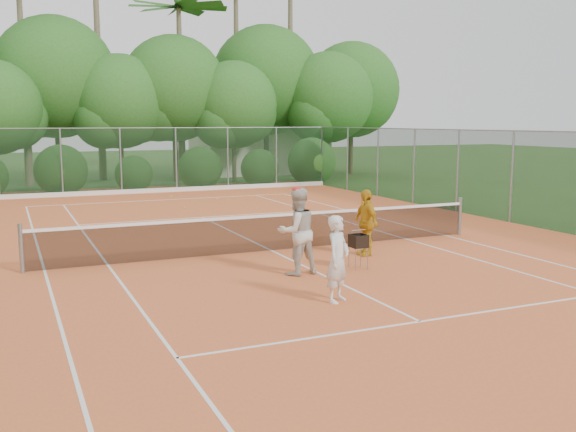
% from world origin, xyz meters
% --- Properties ---
extents(ground, '(120.00, 120.00, 0.00)m').
position_xyz_m(ground, '(0.00, 0.00, 0.00)').
color(ground, '#294D1B').
rests_on(ground, ground).
extents(clay_court, '(18.00, 36.00, 0.02)m').
position_xyz_m(clay_court, '(0.00, 0.00, 0.01)').
color(clay_court, orange).
rests_on(clay_court, ground).
extents(club_building, '(8.00, 5.00, 3.00)m').
position_xyz_m(club_building, '(9.00, 24.00, 1.50)').
color(club_building, beige).
rests_on(club_building, ground).
extents(tennis_net, '(11.97, 0.10, 1.10)m').
position_xyz_m(tennis_net, '(0.00, 0.00, 0.53)').
color(tennis_net, gray).
rests_on(tennis_net, clay_court).
extents(player_white, '(0.70, 0.66, 1.61)m').
position_xyz_m(player_white, '(-0.68, -4.78, 0.82)').
color(player_white, silver).
rests_on(player_white, clay_court).
extents(player_center_grp, '(1.00, 0.82, 1.92)m').
position_xyz_m(player_center_grp, '(-0.48, -2.53, 0.97)').
color(player_center_grp, beige).
rests_on(player_center_grp, clay_court).
extents(player_yellow, '(0.40, 0.96, 1.64)m').
position_xyz_m(player_yellow, '(1.93, -1.38, 0.84)').
color(player_yellow, gold).
rests_on(player_yellow, clay_court).
extents(ball_hopper, '(0.34, 0.34, 0.78)m').
position_xyz_m(ball_hopper, '(1.01, -2.61, 0.64)').
color(ball_hopper, gray).
rests_on(ball_hopper, clay_court).
extents(stray_ball_a, '(0.07, 0.07, 0.07)m').
position_xyz_m(stray_ball_a, '(0.46, 12.71, 0.05)').
color(stray_ball_a, '#E7F138').
rests_on(stray_ball_a, clay_court).
extents(stray_ball_b, '(0.07, 0.07, 0.07)m').
position_xyz_m(stray_ball_b, '(2.01, 11.03, 0.05)').
color(stray_ball_b, yellow).
rests_on(stray_ball_b, clay_court).
extents(stray_ball_c, '(0.07, 0.07, 0.07)m').
position_xyz_m(stray_ball_c, '(0.04, 8.87, 0.05)').
color(stray_ball_c, '#ADC62E').
rests_on(stray_ball_c, clay_court).
extents(court_markings, '(11.03, 23.83, 0.01)m').
position_xyz_m(court_markings, '(0.00, 0.00, 0.02)').
color(court_markings, white).
rests_on(court_markings, clay_court).
extents(fence_back, '(18.07, 0.07, 3.00)m').
position_xyz_m(fence_back, '(0.00, 15.00, 1.52)').
color(fence_back, '#19381E').
rests_on(fence_back, clay_court).
extents(tropical_treeline, '(32.10, 8.49, 15.03)m').
position_xyz_m(tropical_treeline, '(1.43, 20.22, 5.11)').
color(tropical_treeline, brown).
rests_on(tropical_treeline, ground).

